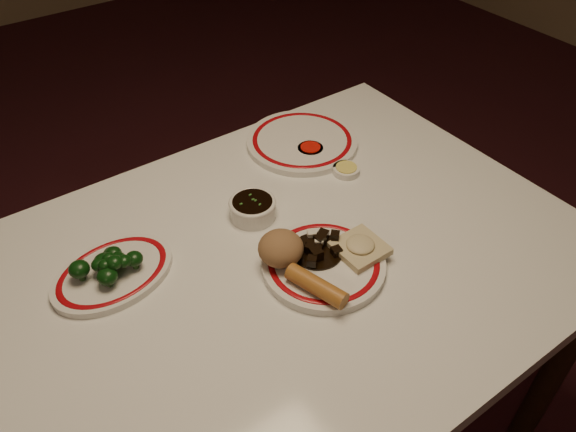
# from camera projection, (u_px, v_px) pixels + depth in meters

# --- Properties ---
(dining_table) EXTENTS (1.20, 0.90, 0.75)m
(dining_table) POSITION_uv_depth(u_px,v_px,m) (288.00, 284.00, 1.19)
(dining_table) COLOR silver
(dining_table) RESTS_ON ground
(main_plate) EXTENTS (0.32, 0.32, 0.02)m
(main_plate) POSITION_uv_depth(u_px,v_px,m) (324.00, 264.00, 1.10)
(main_plate) COLOR silver
(main_plate) RESTS_ON dining_table
(rice_mound) EXTENTS (0.09, 0.09, 0.06)m
(rice_mound) POSITION_uv_depth(u_px,v_px,m) (281.00, 248.00, 1.08)
(rice_mound) COLOR #8E6643
(rice_mound) RESTS_ON main_plate
(spring_roll) EXTENTS (0.07, 0.13, 0.03)m
(spring_roll) POSITION_uv_depth(u_px,v_px,m) (316.00, 286.00, 1.02)
(spring_roll) COLOR #A96A29
(spring_roll) RESTS_ON main_plate
(fried_wonton) EXTENTS (0.10, 0.10, 0.03)m
(fried_wonton) POSITION_uv_depth(u_px,v_px,m) (360.00, 247.00, 1.11)
(fried_wonton) COLOR #C6B78C
(fried_wonton) RESTS_ON main_plate
(stirfry_heap) EXTENTS (0.11, 0.10, 0.03)m
(stirfry_heap) POSITION_uv_depth(u_px,v_px,m) (318.00, 247.00, 1.11)
(stirfry_heap) COLOR black
(stirfry_heap) RESTS_ON main_plate
(broccoli_plate) EXTENTS (0.26, 0.24, 0.02)m
(broccoli_plate) POSITION_uv_depth(u_px,v_px,m) (113.00, 273.00, 1.08)
(broccoli_plate) COLOR silver
(broccoli_plate) RESTS_ON dining_table
(broccoli_pile) EXTENTS (0.13, 0.09, 0.05)m
(broccoli_pile) POSITION_uv_depth(u_px,v_px,m) (108.00, 263.00, 1.06)
(broccoli_pile) COLOR #23471C
(broccoli_pile) RESTS_ON broccoli_plate
(soy_bowl) EXTENTS (0.10, 0.10, 0.04)m
(soy_bowl) POSITION_uv_depth(u_px,v_px,m) (253.00, 209.00, 1.21)
(soy_bowl) COLOR silver
(soy_bowl) RESTS_ON dining_table
(sweet_sour_dish) EXTENTS (0.06, 0.06, 0.02)m
(sweet_sour_dish) POSITION_uv_depth(u_px,v_px,m) (310.00, 150.00, 1.39)
(sweet_sour_dish) COLOR silver
(sweet_sour_dish) RESTS_ON dining_table
(mustard_dish) EXTENTS (0.06, 0.06, 0.02)m
(mustard_dish) POSITION_uv_depth(u_px,v_px,m) (346.00, 170.00, 1.33)
(mustard_dish) COLOR silver
(mustard_dish) RESTS_ON dining_table
(far_plate) EXTENTS (0.33, 0.33, 0.02)m
(far_plate) POSITION_uv_depth(u_px,v_px,m) (302.00, 141.00, 1.42)
(far_plate) COLOR silver
(far_plate) RESTS_ON dining_table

